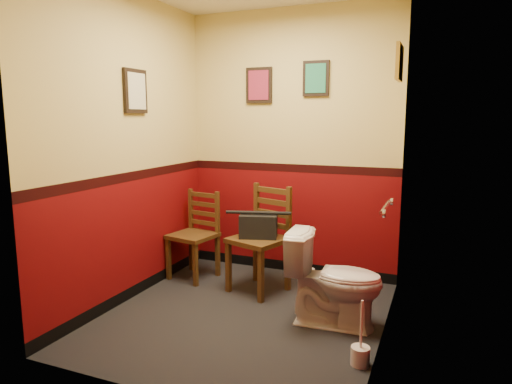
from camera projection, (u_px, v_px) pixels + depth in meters
floor at (245, 315)px, 3.79m from camera, size 2.20×2.40×0.00m
wall_back at (291, 144)px, 4.66m from camera, size 2.20×0.00×2.70m
wall_front at (154, 168)px, 2.47m from camera, size 2.20×0.00×2.70m
wall_left at (129, 149)px, 3.98m from camera, size 0.00×2.40×2.70m
wall_right at (389, 157)px, 3.15m from camera, size 0.00×2.40×2.70m
grab_bar at (386, 207)px, 3.46m from camera, size 0.05×0.56×0.06m
framed_print_back_a at (259, 85)px, 4.68m from camera, size 0.28×0.04×0.36m
framed_print_back_b at (316, 78)px, 4.45m from camera, size 0.26×0.04×0.34m
framed_print_left at (135, 91)px, 3.99m from camera, size 0.04×0.30×0.38m
framed_print_right at (399, 63)px, 3.60m from camera, size 0.04×0.34×0.28m
toilet at (335, 280)px, 3.56m from camera, size 0.77×0.46×0.73m
toilet_brush at (360, 354)px, 3.01m from camera, size 0.13×0.13×0.45m
chair_left at (195, 235)px, 4.65m from camera, size 0.48×0.48×0.88m
chair_right at (261, 239)px, 4.28m from camera, size 0.59×0.59×0.99m
handbag at (258, 226)px, 4.22m from camera, size 0.38×0.26×0.25m
tp_stack at (304, 270)px, 4.69m from camera, size 0.21×0.11×0.19m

